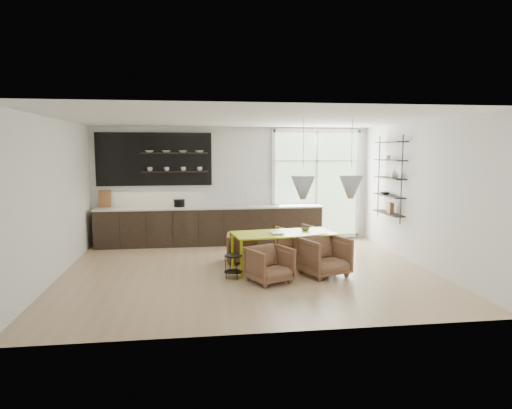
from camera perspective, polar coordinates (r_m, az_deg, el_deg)
name	(u,v)px	position (r m, az deg, el deg)	size (l,w,h in m)	color
room	(268,191)	(9.79, 1.55, 1.76)	(7.02, 6.01, 2.91)	tan
kitchen_run	(207,220)	(11.35, -6.16, -1.96)	(5.54, 0.69, 2.75)	black
right_shelving	(390,180)	(10.66, 16.40, 2.92)	(0.26, 1.22, 1.90)	black
dining_table	(283,235)	(8.97, 3.42, -3.83)	(2.06, 1.12, 0.72)	#BDCA12
armchair_back_left	(243,248)	(9.54, -1.68, -5.42)	(0.65, 0.67, 0.61)	brown
armchair_back_right	(298,242)	(9.97, 5.26, -4.66)	(0.74, 0.76, 0.69)	brown
armchair_front_left	(269,265)	(8.11, 1.69, -7.53)	(0.68, 0.70, 0.63)	brown
armchair_front_right	(324,256)	(8.62, 8.51, -6.41)	(0.78, 0.80, 0.73)	brown
wire_stool	(233,263)	(8.39, -2.86, -7.34)	(0.34, 0.34, 0.43)	black
table_book	(271,233)	(8.81, 1.89, -3.60)	(0.23, 0.31, 0.03)	white
table_bowl	(305,229)	(9.24, 6.19, -3.07)	(0.18, 0.18, 0.06)	#55794D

